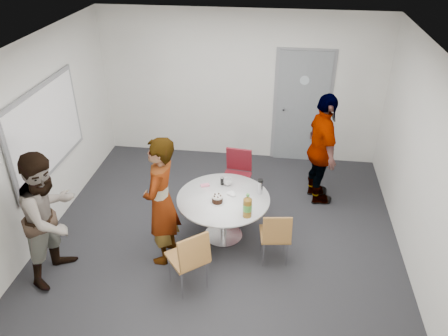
# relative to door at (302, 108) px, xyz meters

# --- Properties ---
(floor) EXTENTS (5.00, 5.00, 0.00)m
(floor) POSITION_rel_door_xyz_m (-1.10, -2.48, -1.03)
(floor) COLOR black
(floor) RESTS_ON ground
(ceiling) EXTENTS (5.00, 5.00, 0.00)m
(ceiling) POSITION_rel_door_xyz_m (-1.10, -2.48, 1.67)
(ceiling) COLOR silver
(ceiling) RESTS_ON wall_back
(wall_back) EXTENTS (5.00, 0.00, 5.00)m
(wall_back) POSITION_rel_door_xyz_m (-1.10, 0.02, 0.32)
(wall_back) COLOR silver
(wall_back) RESTS_ON floor
(wall_left) EXTENTS (0.00, 5.00, 5.00)m
(wall_left) POSITION_rel_door_xyz_m (-3.60, -2.48, 0.32)
(wall_left) COLOR silver
(wall_left) RESTS_ON floor
(wall_right) EXTENTS (0.00, 5.00, 5.00)m
(wall_right) POSITION_rel_door_xyz_m (1.40, -2.48, 0.32)
(wall_right) COLOR silver
(wall_right) RESTS_ON floor
(wall_front) EXTENTS (5.00, 0.00, 5.00)m
(wall_front) POSITION_rel_door_xyz_m (-1.10, -4.98, 0.32)
(wall_front) COLOR silver
(wall_front) RESTS_ON floor
(door) EXTENTS (1.02, 0.17, 2.12)m
(door) POSITION_rel_door_xyz_m (0.00, 0.00, 0.00)
(door) COLOR slate
(door) RESTS_ON wall_back
(whiteboard) EXTENTS (0.04, 1.90, 1.25)m
(whiteboard) POSITION_rel_door_xyz_m (-3.56, -2.28, 0.42)
(whiteboard) COLOR gray
(whiteboard) RESTS_ON wall_left
(table) EXTENTS (1.28, 1.28, 1.01)m
(table) POSITION_rel_door_xyz_m (-1.04, -2.48, -0.44)
(table) COLOR white
(table) RESTS_ON floor
(chair_near_left) EXTENTS (0.61, 0.61, 0.88)m
(chair_near_left) POSITION_rel_door_xyz_m (-1.32, -3.53, -0.49)
(chair_near_left) COLOR brown
(chair_near_left) RESTS_ON floor
(chair_near_right) EXTENTS (0.43, 0.46, 0.80)m
(chair_near_right) POSITION_rel_door_xyz_m (-0.33, -2.91, -0.54)
(chair_near_right) COLOR brown
(chair_near_right) RESTS_ON floor
(chair_far) EXTENTS (0.46, 0.50, 0.88)m
(chair_far) POSITION_rel_door_xyz_m (-0.98, -1.51, -0.49)
(chair_far) COLOR maroon
(chair_far) RESTS_ON floor
(person_main) EXTENTS (0.47, 0.68, 1.78)m
(person_main) POSITION_rel_door_xyz_m (-1.80, -2.98, -0.14)
(person_main) COLOR #A5C6EA
(person_main) RESTS_ON floor
(person_left) EXTENTS (0.82, 0.96, 1.74)m
(person_left) POSITION_rel_door_xyz_m (-3.05, -3.43, -0.16)
(person_left) COLOR white
(person_left) RESTS_ON floor
(person_right) EXTENTS (0.67, 1.13, 1.80)m
(person_right) POSITION_rel_door_xyz_m (0.29, -1.32, -0.13)
(person_right) COLOR black
(person_right) RESTS_ON floor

